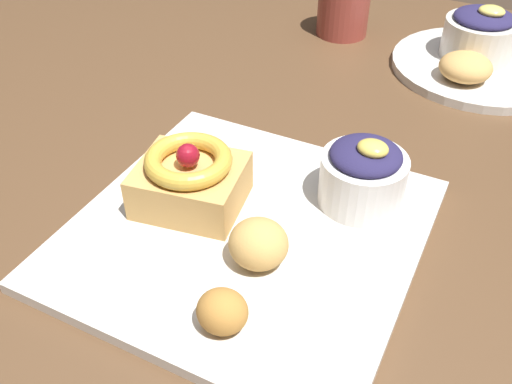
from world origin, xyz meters
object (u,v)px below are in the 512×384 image
object	(u,v)px
fritter_front	(259,244)
front_plate	(246,232)
back_pastry	(466,67)
fritter_middle	(222,311)
cake_slice	(190,179)
berry_ramekin	(363,174)
coffee_mug	(344,7)
back_ramekin	(480,34)
back_plate	(480,66)

from	to	relation	value
fritter_front	front_plate	bearing A→B (deg)	131.16
back_pastry	fritter_middle	bearing A→B (deg)	-100.11
front_plate	cake_slice	xyz separation A→B (m)	(-0.06, 0.01, 0.03)
berry_ramekin	back_pastry	bearing A→B (deg)	82.08
coffee_mug	back_pastry	bearing A→B (deg)	-24.42
back_pastry	front_plate	bearing A→B (deg)	-107.74
fritter_front	fritter_middle	world-z (taller)	fritter_front
back_ramekin	back_pastry	world-z (taller)	back_ramekin
berry_ramekin	front_plate	bearing A→B (deg)	-133.90
fritter_middle	back_pastry	world-z (taller)	same
cake_slice	berry_ramekin	xyz separation A→B (m)	(0.14, 0.08, 0.00)
front_plate	back_plate	size ratio (longest dim) A/B	1.27
fritter_front	back_pastry	xyz separation A→B (m)	(0.09, 0.42, -0.00)
fritter_front	back_plate	bearing A→B (deg)	77.34
fritter_front	back_pastry	size ratio (longest dim) A/B	0.76
fritter_front	coffee_mug	distance (m)	0.52
cake_slice	fritter_middle	distance (m)	0.15
cake_slice	berry_ramekin	size ratio (longest dim) A/B	1.34
front_plate	berry_ramekin	size ratio (longest dim) A/B	3.73
back_ramekin	back_pastry	xyz separation A→B (m)	(-0.00, -0.08, -0.02)
front_plate	coffee_mug	bearing A→B (deg)	99.48
cake_slice	back_pastry	xyz separation A→B (m)	(0.19, 0.37, -0.01)
cake_slice	berry_ramekin	distance (m)	0.16
fritter_front	back_ramekin	world-z (taller)	back_ramekin
back_ramekin	cake_slice	bearing A→B (deg)	-112.55
back_ramekin	coffee_mug	distance (m)	0.20
fritter_middle	back_pastry	bearing A→B (deg)	79.89
back_ramekin	back_pastry	size ratio (longest dim) A/B	1.45
berry_ramekin	fritter_front	world-z (taller)	berry_ramekin
front_plate	fritter_middle	bearing A→B (deg)	-71.75
fritter_middle	back_plate	bearing A→B (deg)	79.60
front_plate	back_pastry	size ratio (longest dim) A/B	4.50
berry_ramekin	back_pastry	world-z (taller)	berry_ramekin
front_plate	berry_ramekin	bearing A→B (deg)	46.10
cake_slice	coffee_mug	xyz separation A→B (m)	(-0.02, 0.47, 0.00)
back_pastry	coffee_mug	bearing A→B (deg)	155.58
fritter_front	cake_slice	bearing A→B (deg)	155.86
cake_slice	back_plate	xyz separation A→B (m)	(0.20, 0.44, -0.03)
fritter_middle	cake_slice	bearing A→B (deg)	130.67
cake_slice	back_pastry	bearing A→B (deg)	63.58
berry_ramekin	fritter_front	bearing A→B (deg)	-113.80
fritter_front	back_plate	world-z (taller)	fritter_front
cake_slice	fritter_front	xyz separation A→B (m)	(0.09, -0.04, -0.01)
cake_slice	back_pastry	world-z (taller)	cake_slice
fritter_front	back_ramekin	xyz separation A→B (m)	(0.09, 0.49, 0.01)
fritter_front	back_ramekin	bearing A→B (deg)	79.11
cake_slice	coffee_mug	bearing A→B (deg)	91.92
fritter_middle	back_ramekin	bearing A→B (deg)	81.10
cake_slice	coffee_mug	size ratio (longest dim) A/B	1.29
front_plate	fritter_front	size ratio (longest dim) A/B	5.95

